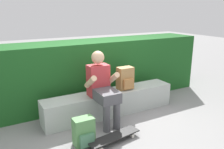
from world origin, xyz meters
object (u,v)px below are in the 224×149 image
(bench_main, at_px, (111,103))
(backpack_on_bench, at_px, (125,79))
(skateboard_near_person, at_px, (114,137))
(backpack_on_ground, at_px, (84,132))
(person_skater, at_px, (102,86))

(bench_main, relative_size, backpack_on_bench, 6.05)
(skateboard_near_person, bearing_deg, backpack_on_bench, 49.87)
(skateboard_near_person, distance_m, backpack_on_ground, 0.44)
(skateboard_near_person, bearing_deg, person_skater, 78.32)
(backpack_on_bench, height_order, backpack_on_ground, backpack_on_bench)
(bench_main, bearing_deg, backpack_on_ground, -138.90)
(person_skater, relative_size, skateboard_near_person, 1.43)
(person_skater, xyz_separation_m, backpack_on_bench, (0.56, 0.19, -0.01))
(person_skater, height_order, backpack_on_ground, person_skater)
(backpack_on_bench, bearing_deg, skateboard_near_person, -130.13)
(bench_main, relative_size, person_skater, 2.06)
(backpack_on_ground, bearing_deg, bench_main, 41.10)
(person_skater, bearing_deg, skateboard_near_person, -101.68)
(person_skater, distance_m, skateboard_near_person, 0.85)
(person_skater, relative_size, backpack_on_ground, 2.94)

